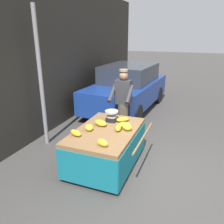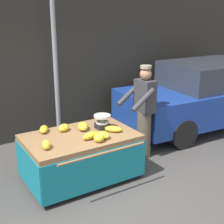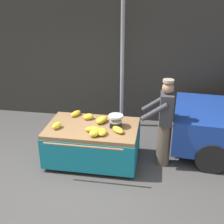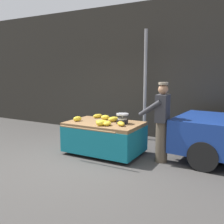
# 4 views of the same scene
# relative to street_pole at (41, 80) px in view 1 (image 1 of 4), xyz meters

# --- Properties ---
(ground_plane) EXTENTS (60.00, 60.00, 0.00)m
(ground_plane) POSITION_rel_street_pole_xyz_m (-0.50, -2.53, -1.54)
(ground_plane) COLOR #423F3D
(back_wall) EXTENTS (16.00, 0.24, 3.91)m
(back_wall) POSITION_rel_street_pole_xyz_m (-0.50, 0.49, 0.42)
(back_wall) COLOR #2D2B26
(back_wall) RESTS_ON ground
(street_pole) EXTENTS (0.09, 0.09, 3.08)m
(street_pole) POSITION_rel_street_pole_xyz_m (0.00, 0.00, 0.00)
(street_pole) COLOR gray
(street_pole) RESTS_ON ground
(banana_cart) EXTENTS (1.75, 1.31, 0.76)m
(banana_cart) POSITION_rel_street_pole_xyz_m (-0.34, -1.69, -0.98)
(banana_cart) COLOR olive
(banana_cart) RESTS_ON ground
(weighing_scale) EXTENTS (0.28, 0.28, 0.23)m
(weighing_scale) POSITION_rel_street_pole_xyz_m (0.11, -1.63, -0.66)
(weighing_scale) COLOR black
(weighing_scale) RESTS_ON banana_cart
(banana_bunch_0) EXTENTS (0.27, 0.34, 0.12)m
(banana_bunch_0) POSITION_rel_street_pole_xyz_m (-0.19, -1.51, -0.72)
(banana_bunch_0) COLOR gold
(banana_bunch_0) RESTS_ON banana_cart
(banana_bunch_1) EXTENTS (0.30, 0.31, 0.09)m
(banana_bunch_1) POSITION_rel_street_pole_xyz_m (0.18, -1.85, -0.73)
(banana_bunch_1) COLOR gold
(banana_bunch_1) RESTS_ON banana_cart
(banana_bunch_2) EXTENTS (0.19, 0.26, 0.10)m
(banana_bunch_2) POSITION_rel_street_pole_xyz_m (-0.09, -1.99, -0.73)
(banana_bunch_2) COLOR yellow
(banana_bunch_2) RESTS_ON banana_cart
(banana_bunch_3) EXTENTS (0.31, 0.19, 0.11)m
(banana_bunch_3) POSITION_rel_street_pole_xyz_m (-0.27, -1.91, -0.73)
(banana_bunch_3) COLOR gold
(banana_bunch_3) RESTS_ON banana_cart
(banana_bunch_4) EXTENTS (0.23, 0.30, 0.10)m
(banana_bunch_4) POSITION_rel_street_pole_xyz_m (-0.77, -1.28, -0.73)
(banana_bunch_4) COLOR gold
(banana_bunch_4) RESTS_ON banana_cart
(banana_bunch_5) EXTENTS (0.19, 0.25, 0.12)m
(banana_bunch_5) POSITION_rel_street_pole_xyz_m (-0.97, -1.89, -0.72)
(banana_bunch_5) COLOR yellow
(banana_bunch_5) RESTS_ON banana_cart
(banana_bunch_6) EXTENTS (0.25, 0.26, 0.13)m
(banana_bunch_6) POSITION_rel_street_pole_xyz_m (-0.21, -2.07, -0.72)
(banana_bunch_6) COLOR yellow
(banana_bunch_6) RESTS_ON banana_cart
(banana_bunch_7) EXTENTS (0.26, 0.25, 0.12)m
(banana_bunch_7) POSITION_rel_street_pole_xyz_m (-0.48, -1.40, -0.72)
(banana_bunch_7) COLOR yellow
(banana_bunch_7) RESTS_ON banana_cart
(vendor_person) EXTENTS (0.59, 0.53, 1.71)m
(vendor_person) POSITION_rel_street_pole_xyz_m (1.01, -1.57, -0.67)
(vendor_person) COLOR brown
(vendor_person) RESTS_ON ground
(parked_car) EXTENTS (4.01, 1.98, 1.51)m
(parked_car) POSITION_rel_street_pole_xyz_m (3.21, -1.01, -0.79)
(parked_car) COLOR navy
(parked_car) RESTS_ON ground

